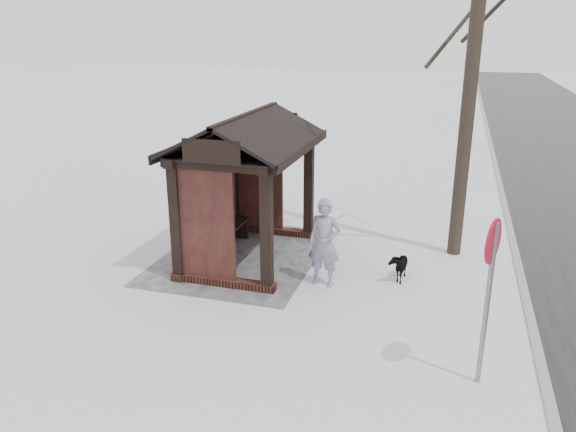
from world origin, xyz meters
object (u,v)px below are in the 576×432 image
at_px(pedestrian, 324,243).
at_px(bus_shelter, 241,158).
at_px(dog, 398,265).
at_px(road_sign, 490,268).

bearing_deg(pedestrian, bus_shelter, 159.61).
distance_m(dog, road_sign, 3.71).
height_order(pedestrian, dog, pedestrian).
distance_m(bus_shelter, pedestrian, 2.54).
height_order(pedestrian, road_sign, road_sign).
bearing_deg(dog, pedestrian, -152.04).
xyz_separation_m(bus_shelter, pedestrian, (0.87, 1.99, -1.32)).
height_order(bus_shelter, pedestrian, bus_shelter).
relative_size(dog, road_sign, 0.29).
distance_m(pedestrian, dog, 1.59).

